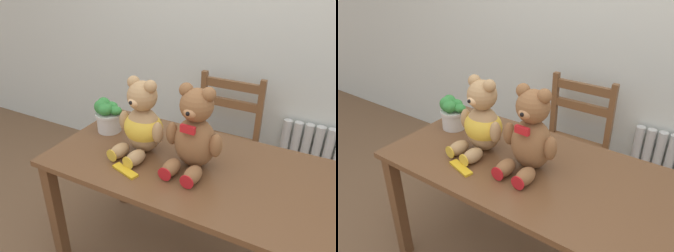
# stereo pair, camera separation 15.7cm
# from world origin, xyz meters

# --- Properties ---
(wall_back) EXTENTS (8.00, 0.04, 2.60)m
(wall_back) POSITION_xyz_m (0.00, 1.39, 1.30)
(wall_back) COLOR silver
(wall_back) RESTS_ON ground_plane
(radiator) EXTENTS (0.57, 0.10, 0.62)m
(radiator) POSITION_xyz_m (0.57, 1.32, 0.28)
(radiator) COLOR beige
(radiator) RESTS_ON ground_plane
(dining_table) EXTENTS (1.41, 0.72, 0.73)m
(dining_table) POSITION_xyz_m (0.00, 0.36, 0.62)
(dining_table) COLOR brown
(dining_table) RESTS_ON ground_plane
(wooden_chair_behind) EXTENTS (0.46, 0.43, 0.91)m
(wooden_chair_behind) POSITION_xyz_m (-0.08, 1.08, 0.45)
(wooden_chair_behind) COLOR brown
(wooden_chair_behind) RESTS_ON ground_plane
(teddy_bear_left) EXTENTS (0.28, 0.30, 0.39)m
(teddy_bear_left) POSITION_xyz_m (-0.26, 0.35, 0.89)
(teddy_bear_left) COLOR tan
(teddy_bear_left) RESTS_ON dining_table
(teddy_bear_right) EXTENTS (0.29, 0.28, 0.41)m
(teddy_bear_right) POSITION_xyz_m (0.03, 0.35, 0.91)
(teddy_bear_right) COLOR brown
(teddy_bear_right) RESTS_ON dining_table
(potted_plant) EXTENTS (0.17, 0.15, 0.19)m
(potted_plant) POSITION_xyz_m (-0.56, 0.45, 0.83)
(potted_plant) COLOR beige
(potted_plant) RESTS_ON dining_table
(chocolate_bar) EXTENTS (0.15, 0.08, 0.01)m
(chocolate_bar) POSITION_xyz_m (-0.23, 0.15, 0.74)
(chocolate_bar) COLOR gold
(chocolate_bar) RESTS_ON dining_table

